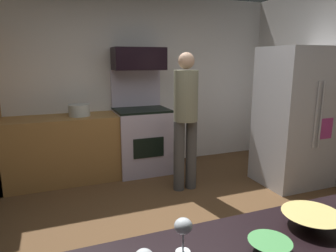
{
  "coord_description": "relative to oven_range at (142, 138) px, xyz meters",
  "views": [
    {
      "loc": [
        -0.96,
        -2.25,
        1.65
      ],
      "look_at": [
        0.03,
        0.3,
        1.05
      ],
      "focal_mm": 32.46,
      "sensor_mm": 36.0,
      "label": 1
    }
  ],
  "objects": [
    {
      "name": "oven_range",
      "position": [
        0.0,
        0.0,
        0.0
      ],
      "size": [
        0.76,
        0.65,
        1.5
      ],
      "color": "#BFB2C7",
      "rests_on": "ground"
    },
    {
      "name": "microwave",
      "position": [
        0.0,
        0.09,
        1.15
      ],
      "size": [
        0.74,
        0.38,
        0.32
      ],
      "primitive_type": "cube",
      "color": "black",
      "rests_on": "oven_range"
    },
    {
      "name": "wine_glass_mid",
      "position": [
        -0.77,
        -3.25,
        0.5
      ],
      "size": [
        0.07,
        0.07,
        0.15
      ],
      "color": "silver",
      "rests_on": "counter_island"
    },
    {
      "name": "ground_plane",
      "position": [
        -0.25,
        -1.97,
        -0.52
      ],
      "size": [
        5.2,
        4.8,
        0.02
      ],
      "primitive_type": "cube",
      "color": "brown"
    },
    {
      "name": "mixing_bowl_small",
      "position": [
        -0.15,
        -3.28,
        0.42
      ],
      "size": [
        0.27,
        0.27,
        0.06
      ],
      "primitive_type": "cone",
      "rotation": [
        3.14,
        0.0,
        0.0
      ],
      "color": "#E4C66E",
      "rests_on": "counter_island"
    },
    {
      "name": "lower_cabinet_run",
      "position": [
        -1.15,
        0.01,
        -0.06
      ],
      "size": [
        2.4,
        0.6,
        0.9
      ],
      "primitive_type": "cube",
      "color": "olive",
      "rests_on": "ground"
    },
    {
      "name": "mixing_bowl_large",
      "position": [
        -0.45,
        -3.37,
        0.41
      ],
      "size": [
        0.17,
        0.17,
        0.05
      ],
      "primitive_type": "cone",
      "rotation": [
        3.14,
        0.0,
        0.0
      ],
      "color": "#50A255",
      "rests_on": "counter_island"
    },
    {
      "name": "wall_back",
      "position": [
        -0.25,
        0.37,
        0.79
      ],
      "size": [
        5.2,
        0.12,
        2.6
      ],
      "primitive_type": "cube",
      "color": "silver",
      "rests_on": "ground"
    },
    {
      "name": "person_cook",
      "position": [
        0.33,
        -0.84,
        0.46
      ],
      "size": [
        0.31,
        0.3,
        1.74
      ],
      "color": "#484848",
      "rests_on": "ground"
    },
    {
      "name": "stock_pot",
      "position": [
        -0.87,
        0.01,
        0.46
      ],
      "size": [
        0.28,
        0.28,
        0.16
      ],
      "primitive_type": "cylinder",
      "color": "beige",
      "rests_on": "lower_cabinet_run"
    },
    {
      "name": "refrigerator",
      "position": [
        1.78,
        -1.15,
        0.39
      ],
      "size": [
        0.87,
        0.74,
        1.81
      ],
      "color": "silver",
      "rests_on": "ground"
    }
  ]
}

